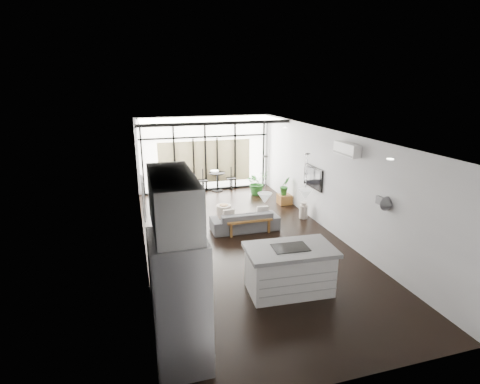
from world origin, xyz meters
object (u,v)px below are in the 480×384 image
fridge (180,302)px  console_bench (249,226)px  sofa (245,217)px  milk_can (304,210)px  pouf (224,211)px  tv (313,177)px  island (289,270)px

fridge → console_bench: fridge is taller
sofa → milk_can: bearing=-168.8°
pouf → tv: (2.51, -0.90, 1.12)m
fridge → island: bearing=30.2°
console_bench → tv: tv is taller
tv → fridge: bearing=-133.0°
fridge → tv: fridge is taller
pouf → milk_can: (2.30, -0.82, 0.07)m
sofa → milk_can: 2.03m
island → tv: size_ratio=1.56×
island → console_bench: (0.13, 3.03, -0.27)m
console_bench → milk_can: 2.06m
pouf → milk_can: 2.44m
island → sofa: 3.32m
console_bench → fridge: bearing=-119.8°
sofa → pouf: size_ratio=4.13×
fridge → console_bench: bearing=60.9°
fridge → milk_can: (4.39, 5.03, -0.75)m
fridge → console_bench: (2.44, 4.37, -0.80)m
console_bench → tv: size_ratio=1.16×
island → sofa: size_ratio=0.91×
island → sofa: bearing=91.8°
milk_can → tv: 1.07m
island → fridge: 2.73m
console_bench → milk_can: bearing=17.9°
pouf → milk_can: milk_can is taller
console_bench → milk_can: (1.96, 0.66, 0.05)m
sofa → tv: tv is taller
sofa → pouf: sofa is taller
fridge → pouf: (2.09, 5.84, -0.82)m
fridge → tv: (4.60, 4.94, 0.29)m
console_bench → island: bearing=-93.0°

